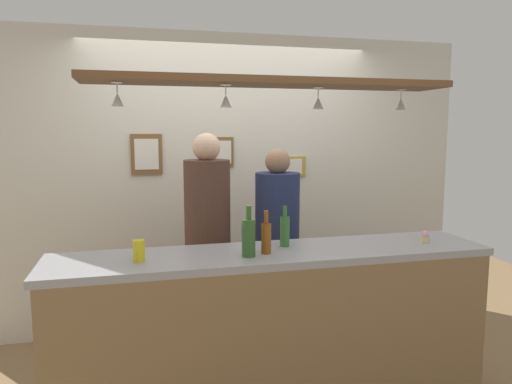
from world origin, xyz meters
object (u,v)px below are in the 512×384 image
bottle_champagne_green (249,237)px  picture_frame_crest (223,152)px  person_middle_navy_shirt (277,233)px  cupcake (425,237)px  picture_frame_caricature (147,154)px  person_left_brown_shirt (208,227)px  drink_can (139,251)px  bottle_beer_green_import (285,230)px  picture_frame_lower_pair (290,166)px  bottle_beer_amber_tall (266,237)px

bottle_champagne_green → picture_frame_crest: bearing=85.3°
person_middle_navy_shirt → cupcake: (0.79, -0.75, 0.09)m
picture_frame_caricature → bottle_champagne_green: bearing=-70.2°
person_left_brown_shirt → cupcake: person_left_brown_shirt is taller
drink_can → picture_frame_caricature: (0.09, 1.44, 0.47)m
bottle_champagne_green → cupcake: (1.20, 0.06, -0.08)m
bottle_beer_green_import → cupcake: 0.93m
person_middle_navy_shirt → picture_frame_caricature: picture_frame_caricature is taller
person_left_brown_shirt → drink_can: 0.91m
picture_frame_caricature → picture_frame_lower_pair: bearing=0.0°
bottle_beer_amber_tall → picture_frame_lower_pair: size_ratio=0.87×
picture_frame_crest → picture_frame_caricature: size_ratio=0.76×
person_middle_navy_shirt → picture_frame_lower_pair: size_ratio=5.42×
person_left_brown_shirt → cupcake: size_ratio=22.40×
person_middle_navy_shirt → picture_frame_caricature: 1.31m
person_middle_navy_shirt → picture_frame_crest: (-0.29, 0.68, 0.60)m
person_middle_navy_shirt → bottle_champagne_green: size_ratio=5.42×
picture_frame_crest → drink_can: bearing=-117.3°
bottle_beer_green_import → cupcake: bottle_beer_green_import is taller
bottle_beer_green_import → picture_frame_caricature: 1.60m
bottle_beer_amber_tall → bottle_beer_green_import: size_ratio=1.00×
bottle_beer_green_import → drink_can: (-0.90, -0.14, -0.04)m
bottle_beer_amber_tall → picture_frame_crest: (0.01, 1.45, 0.44)m
person_left_brown_shirt → bottle_beer_green_import: 0.75m
bottle_champagne_green → picture_frame_caricature: picture_frame_caricature is taller
picture_frame_lower_pair → picture_frame_caricature: picture_frame_caricature is taller
bottle_champagne_green → person_left_brown_shirt: bearing=98.7°
person_middle_navy_shirt → drink_can: bearing=-143.8°
picture_frame_lower_pair → bottle_beer_amber_tall: bearing=-113.1°
bottle_champagne_green → picture_frame_lower_pair: picture_frame_lower_pair is taller
person_left_brown_shirt → picture_frame_caricature: bearing=121.2°
drink_can → person_middle_navy_shirt: bearing=36.2°
drink_can → picture_frame_caricature: bearing=86.6°
bottle_beer_amber_tall → bottle_champagne_green: bottle_champagne_green is taller
bottle_beer_amber_tall → cupcake: size_ratio=3.33×
bottle_beer_green_import → picture_frame_crest: size_ratio=1.00×
picture_frame_lower_pair → bottle_champagne_green: bearing=-116.3°
cupcake → drink_can: bearing=-179.7°
person_left_brown_shirt → bottle_beer_amber_tall: size_ratio=6.72×
person_left_brown_shirt → bottle_beer_green_import: bearing=-57.2°
bottle_beer_amber_tall → picture_frame_caricature: picture_frame_caricature is taller
drink_can → bottle_champagne_green: bearing=-4.4°
person_middle_navy_shirt → bottle_champagne_green: (-0.42, -0.81, 0.17)m
person_left_brown_shirt → drink_can: size_ratio=14.32×
cupcake → picture_frame_crest: size_ratio=0.30×
drink_can → picture_frame_crest: (0.74, 1.44, 0.48)m
bottle_beer_amber_tall → person_middle_navy_shirt: bearing=68.7°
person_middle_navy_shirt → drink_can: size_ratio=13.34×
bottle_champagne_green → picture_frame_lower_pair: (0.74, 1.49, 0.28)m
bottle_beer_green_import → drink_can: 0.91m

